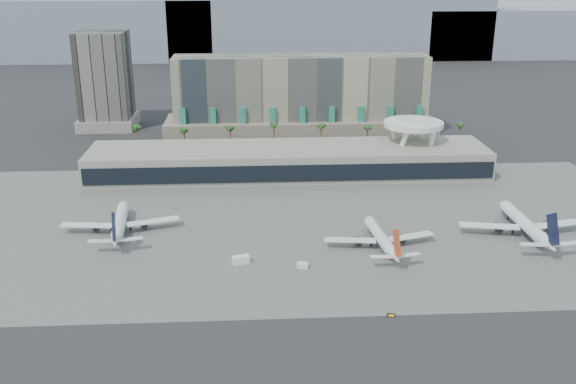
{
  "coord_description": "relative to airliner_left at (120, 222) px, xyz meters",
  "views": [
    {
      "loc": [
        -15.57,
        -153.92,
        86.24
      ],
      "look_at": [
        -4.35,
        40.0,
        16.77
      ],
      "focal_mm": 40.0,
      "sensor_mm": 36.0,
      "label": 1
    }
  ],
  "objects": [
    {
      "name": "ground",
      "position": [
        60.81,
        -49.63,
        -3.59
      ],
      "size": [
        900.0,
        900.0,
        0.0
      ],
      "primitive_type": "plane",
      "color": "#232326",
      "rests_on": "ground"
    },
    {
      "name": "apron_pad",
      "position": [
        60.81,
        5.37,
        -3.56
      ],
      "size": [
        260.0,
        130.0,
        0.06
      ],
      "primitive_type": "cube",
      "color": "#5B5B59",
      "rests_on": "ground"
    },
    {
      "name": "mountain_ridge",
      "position": [
        88.68,
        420.37,
        26.3
      ],
      "size": [
        680.0,
        60.0,
        70.0
      ],
      "color": "gray",
      "rests_on": "ground"
    },
    {
      "name": "hotel",
      "position": [
        70.81,
        124.78,
        13.22
      ],
      "size": [
        140.0,
        30.0,
        42.0
      ],
      "color": "tan",
      "rests_on": "ground"
    },
    {
      "name": "office_tower",
      "position": [
        -34.19,
        150.37,
        19.35
      ],
      "size": [
        30.0,
        30.0,
        52.0
      ],
      "color": "black",
      "rests_on": "ground"
    },
    {
      "name": "terminal",
      "position": [
        60.81,
        60.21,
        2.93
      ],
      "size": [
        170.0,
        32.5,
        14.5
      ],
      "color": "#A6A092",
      "rests_on": "ground"
    },
    {
      "name": "saucer_structure",
      "position": [
        115.81,
        66.37,
        14.86
      ],
      "size": [
        26.0,
        26.0,
        21.89
      ],
      "color": "white",
      "rests_on": "ground"
    },
    {
      "name": "palm_row",
      "position": [
        67.81,
        95.37,
        6.91
      ],
      "size": [
        157.8,
        2.8,
        13.1
      ],
      "color": "brown",
      "rests_on": "ground"
    },
    {
      "name": "airliner_left",
      "position": [
        0.0,
        0.0,
        0.0
      ],
      "size": [
        39.84,
        41.19,
        14.23
      ],
      "rotation": [
        0.0,
        0.0,
        0.1
      ],
      "color": "white",
      "rests_on": "ground"
    },
    {
      "name": "airliner_centre",
      "position": [
        85.91,
        -17.01,
        -0.3
      ],
      "size": [
        36.54,
        37.74,
        13.03
      ],
      "rotation": [
        0.0,
        0.0,
        0.09
      ],
      "color": "white",
      "rests_on": "ground"
    },
    {
      "name": "airliner_right",
      "position": [
        135.94,
        -10.08,
        0.32
      ],
      "size": [
        43.66,
        44.91,
        15.51
      ],
      "rotation": [
        0.0,
        0.0,
        0.01
      ],
      "color": "white",
      "rests_on": "ground"
    },
    {
      "name": "service_vehicle_a",
      "position": [
        41.2,
        -26.51,
        -2.38
      ],
      "size": [
        5.48,
        3.9,
        2.43
      ],
      "primitive_type": "cube",
      "rotation": [
        0.0,
        0.0,
        0.33
      ],
      "color": "white",
      "rests_on": "ground"
    },
    {
      "name": "service_vehicle_b",
      "position": [
        59.7,
        -30.71,
        -2.74
      ],
      "size": [
        3.7,
        2.76,
        1.7
      ],
      "primitive_type": "cube",
      "rotation": [
        0.0,
        0.0,
        -0.29
      ],
      "color": "white",
      "rests_on": "ground"
    },
    {
      "name": "taxiway_sign",
      "position": [
        80.28,
        -60.19,
        -3.1
      ],
      "size": [
        2.19,
        0.73,
        0.99
      ],
      "rotation": [
        0.0,
        0.0,
        -0.2
      ],
      "color": "black",
      "rests_on": "ground"
    }
  ]
}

